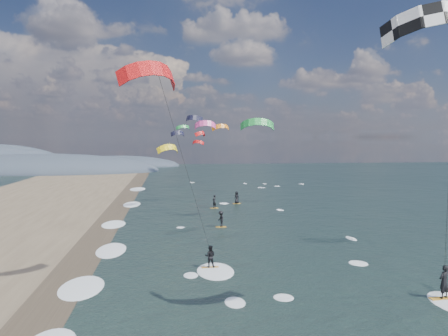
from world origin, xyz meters
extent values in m
plane|color=black|center=(0.00, 0.00, 0.00)|extent=(260.00, 260.00, 0.00)
cube|color=#382D23|center=(-12.00, 10.00, 0.00)|extent=(3.00, 240.00, 0.00)
ellipsoid|color=#3D4756|center=(-40.00, 100.00, 0.00)|extent=(64.00, 24.00, 10.00)
ellipsoid|color=#3D4756|center=(-22.00, 120.00, 0.00)|extent=(40.00, 18.00, 7.00)
cube|color=#C38522|center=(10.53, 1.38, 0.03)|extent=(1.58, 0.48, 0.07)
imported|color=black|center=(10.53, 1.38, 1.04)|extent=(0.83, 0.70, 1.95)
cube|color=#C38522|center=(-2.37, 9.12, 0.03)|extent=(1.25, 0.38, 0.06)
imported|color=black|center=(-2.37, 9.12, 0.85)|extent=(0.87, 0.74, 1.59)
ellipsoid|color=white|center=(-2.07, 8.32, 0.00)|extent=(2.60, 4.20, 0.12)
cylinder|color=black|center=(-4.12, 6.12, 7.25)|extent=(0.02, 0.02, 13.78)
cube|color=#C38522|center=(0.07, 23.19, 0.03)|extent=(1.10, 0.35, 0.05)
imported|color=black|center=(0.07, 23.19, 0.88)|extent=(0.88, 1.20, 1.66)
cube|color=#C38522|center=(4.17, 38.98, 0.03)|extent=(1.10, 0.35, 0.05)
imported|color=black|center=(4.17, 38.98, 0.89)|extent=(0.97, 0.86, 1.67)
cube|color=#C38522|center=(0.61, 35.40, 0.03)|extent=(1.10, 0.35, 0.05)
imported|color=black|center=(0.61, 35.40, 0.91)|extent=(0.72, 0.74, 1.72)
ellipsoid|color=white|center=(-10.80, 6.00, 0.00)|extent=(2.40, 5.40, 0.11)
ellipsoid|color=white|center=(-10.80, 15.00, 0.00)|extent=(2.40, 5.40, 0.11)
ellipsoid|color=white|center=(-10.80, 26.00, 0.00)|extent=(2.40, 5.40, 0.11)
ellipsoid|color=white|center=(-10.80, 40.00, 0.00)|extent=(2.40, 5.40, 0.11)
ellipsoid|color=white|center=(-10.80, 58.00, 0.00)|extent=(2.40, 5.40, 0.11)
camera|label=1|loc=(-5.18, -21.58, 9.41)|focal=35.00mm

